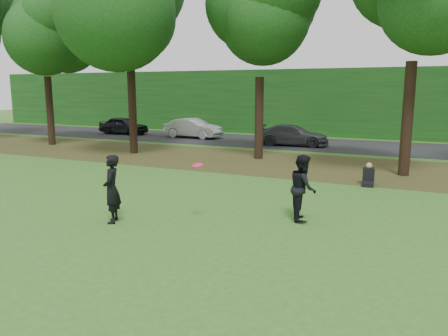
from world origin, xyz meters
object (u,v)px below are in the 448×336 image
object	(u,v)px
seated_person	(368,177)
player_right	(303,188)
player_left	(112,189)
frisbee	(198,165)

from	to	relation	value
seated_person	player_right	bearing A→B (deg)	-107.01
player_left	player_right	xyz separation A→B (m)	(4.55, 2.38, -0.01)
player_right	frisbee	bearing A→B (deg)	100.83
player_left	player_right	world-z (taller)	player_left
player_left	frisbee	xyz separation A→B (m)	(2.10, 0.93, 0.65)
player_left	frisbee	distance (m)	2.39
frisbee	player_right	bearing A→B (deg)	30.68
player_left	player_right	distance (m)	5.14
player_right	seated_person	bearing A→B (deg)	-31.26
seated_person	player_left	bearing A→B (deg)	-131.69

